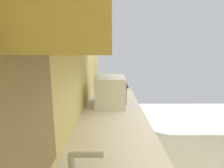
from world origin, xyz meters
TOP-DOWN VIEW (x-y plane):
  - wall_back at (0.00, 1.53)m, footprint 3.89×0.12m
  - upper_cabinets at (-0.43, 1.32)m, footprint 1.61×0.30m
  - window_back_wall at (-1.14, 1.46)m, footprint 0.46×0.02m
  - oven_range at (1.33, 1.16)m, footprint 0.65×0.62m
  - microwave at (0.15, 1.18)m, footprint 0.45×0.33m

SIDE VIEW (x-z plane):
  - oven_range at x=1.33m, z-range -0.07..1.03m
  - microwave at x=0.15m, z-range 0.92..1.25m
  - window_back_wall at x=-1.14m, z-range 0.99..1.58m
  - wall_back at x=0.00m, z-range 0.00..2.77m
  - upper_cabinets at x=-0.43m, z-range 1.50..2.12m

